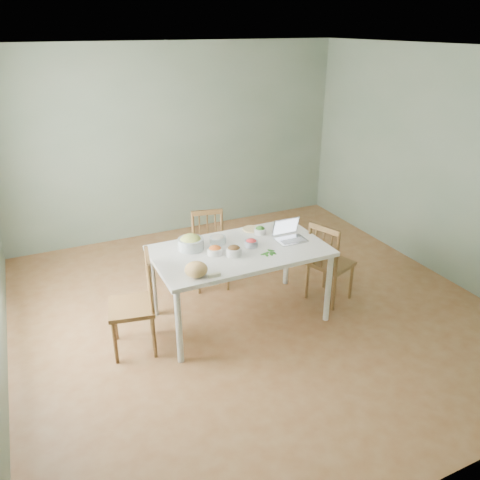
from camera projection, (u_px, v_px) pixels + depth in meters
name	position (u px, v px, depth m)	size (l,w,h in m)	color
floor	(253.00, 309.00, 5.26)	(5.00, 5.00, 0.00)	brown
ceiling	(256.00, 48.00, 4.13)	(5.00, 5.00, 0.00)	white
wall_back	(176.00, 142.00, 6.75)	(5.00, 0.00, 2.70)	gray
wall_front	(453.00, 328.00, 2.64)	(5.00, 0.00, 2.70)	gray
wall_right	(440.00, 165.00, 5.65)	(0.00, 5.00, 2.70)	gray
dining_table	(240.00, 284.00, 4.94)	(1.75, 0.99, 0.82)	white
chair_far	(210.00, 251.00, 5.55)	(0.40, 0.38, 0.91)	#462F14
chair_left	(131.00, 305.00, 4.42)	(0.44, 0.42, 0.99)	#462F14
chair_right	(331.00, 261.00, 5.27)	(0.42, 0.40, 0.96)	#462F14
bread_boule	(196.00, 269.00, 4.23)	(0.21, 0.21, 0.14)	tan
butter_stick	(214.00, 275.00, 4.24)	(0.11, 0.03, 0.03)	#F3EBC6
bowl_squash	(191.00, 242.00, 4.74)	(0.26, 0.26, 0.15)	#B2BA5A
bowl_carrot	(215.00, 250.00, 4.65)	(0.15, 0.15, 0.09)	red
bowl_onion	(218.00, 239.00, 4.88)	(0.17, 0.17, 0.09)	beige
bowl_mushroom	(234.00, 251.00, 4.62)	(0.15, 0.15, 0.10)	black
bowl_redpep	(251.00, 243.00, 4.81)	(0.14, 0.14, 0.08)	red
bowl_broccoli	(260.00, 230.00, 5.10)	(0.13, 0.13, 0.08)	#1F6413
flatbread	(251.00, 229.00, 5.21)	(0.19, 0.19, 0.02)	beige
basil_bunch	(268.00, 253.00, 4.67)	(0.19, 0.19, 0.02)	#135816
laptop	(292.00, 232.00, 4.91)	(0.30, 0.26, 0.21)	silver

